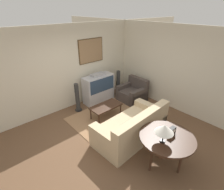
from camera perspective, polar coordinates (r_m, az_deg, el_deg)
name	(u,v)px	position (r m, az deg, el deg)	size (l,w,h in m)	color
ground_plane	(109,136)	(4.87, -0.89, -13.12)	(12.00, 12.00, 0.00)	brown
wall_back	(66,69)	(5.80, -14.89, 8.23)	(12.00, 0.10, 2.70)	beige
wall_right	(170,68)	(6.06, 18.43, 8.46)	(0.06, 12.00, 2.70)	beige
area_rug	(107,115)	(5.67, -1.76, -6.51)	(2.32, 1.45, 0.01)	#99704C
tv	(99,88)	(6.27, -4.40, 2.15)	(1.12, 0.47, 1.08)	#B7B7BC
couch	(132,128)	(4.64, 6.56, -10.63)	(2.02, 1.08, 0.89)	#CCB289
armchair	(133,93)	(6.48, 6.72, 0.58)	(0.85, 0.89, 0.81)	#473D38
coffee_table	(106,107)	(5.40, -2.01, -3.93)	(0.97, 0.51, 0.41)	#3D2619
console_table	(167,139)	(3.92, 17.51, -13.61)	(1.15, 1.15, 0.73)	#3D2619
table_lamp	(164,129)	(3.55, 16.75, -10.57)	(0.38, 0.38, 0.40)	black
mantel_clock	(172,131)	(3.92, 18.95, -11.10)	(0.17, 0.10, 0.17)	black
speaker_tower_left	(77,98)	(5.81, -11.22, -1.03)	(0.24, 0.24, 0.97)	black
speaker_tower_right	(118,84)	(6.80, 2.02, 3.77)	(0.24, 0.24, 0.97)	black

